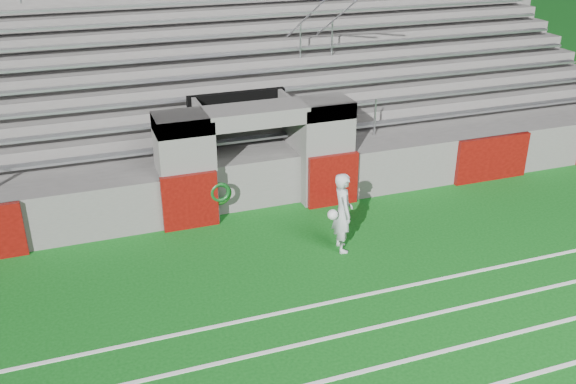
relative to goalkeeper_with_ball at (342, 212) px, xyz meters
name	(u,v)px	position (x,y,z in m)	size (l,w,h in m)	color
ground	(308,277)	(-1.09, -0.82, -0.91)	(90.00, 90.00, 0.00)	#0D5013
stadium_structure	(213,101)	(-1.09, 7.15, 0.58)	(26.00, 8.48, 5.42)	#595654
goalkeeper_with_ball	(342,212)	(0.00, 0.00, 0.00)	(0.66, 0.71, 1.81)	#A7ACB1
hose_coil	(220,193)	(-2.18, 2.11, -0.13)	(0.57, 0.15, 0.59)	#0D3D0C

